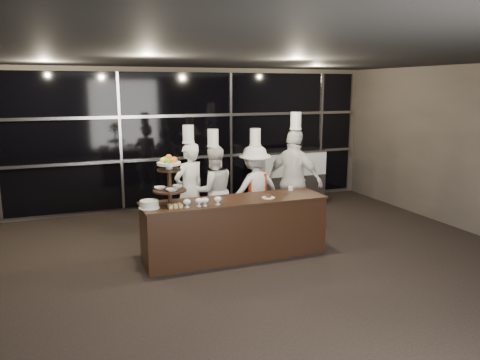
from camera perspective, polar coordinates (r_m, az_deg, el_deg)
name	(u,v)px	position (r m, az deg, el deg)	size (l,w,h in m)	color
room	(279,183)	(5.49, 4.74, -0.33)	(10.00, 10.00, 10.00)	black
window_wall	(178,139)	(10.11, -7.60, 4.96)	(8.60, 0.10, 2.80)	black
buffet_counter	(235,228)	(7.24, -0.62, -5.87)	(2.84, 0.74, 0.92)	black
display_stand	(169,177)	(6.75, -8.61, 0.38)	(0.48, 0.48, 0.74)	black
compotes	(202,201)	(6.71, -4.64, -2.53)	(0.57, 0.11, 0.12)	silver
layer_cake	(149,204)	(6.72, -11.00, -2.94)	(0.30, 0.30, 0.11)	white
pastry_squares	(175,206)	(6.68, -7.92, -3.14)	(0.19, 0.13, 0.05)	tan
small_plate	(268,197)	(7.21, 3.47, -2.08)	(0.20, 0.20, 0.05)	white
chef_cup	(291,188)	(7.76, 6.21, -1.02)	(0.08, 0.08, 0.07)	white
display_case	(290,174)	(10.46, 6.07, 0.69)	(1.49, 0.65, 1.24)	#A5A5AA
chef_a	(189,189)	(8.10, -6.18, -1.14)	(0.72, 0.62, 1.97)	white
chef_b	(214,190)	(8.28, -3.24, -1.22)	(0.78, 0.61, 1.89)	silver
chef_c	(255,188)	(8.41, 1.83, -1.04)	(1.10, 0.74, 1.88)	white
chef_d	(294,181)	(8.44, 6.65, -0.06)	(0.98, 1.17, 2.17)	white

